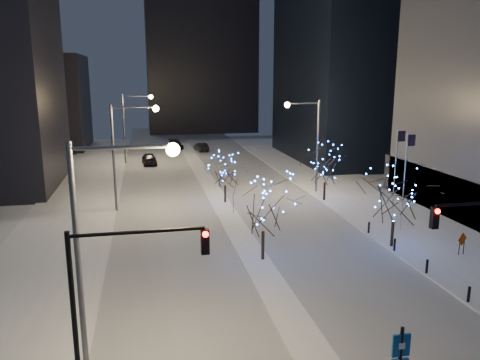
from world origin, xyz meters
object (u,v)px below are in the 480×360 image
object	(u,v)px
street_lamp_east	(310,134)
holiday_tree_plaza_far	(325,165)
street_lamp_w_far	(131,119)
holiday_tree_median_near	(263,206)
car_near	(149,159)
car_far	(175,145)
construction_sign	(462,241)
traffic_signal_west	(115,285)
street_lamp_w_near	(103,226)
holiday_tree_plaza_near	(395,196)
car_mid	(201,147)
holiday_tree_median_far	(225,171)
street_lamp_w_mid	(125,142)

from	to	relation	value
street_lamp_east	holiday_tree_plaza_far	size ratio (longest dim) A/B	1.73
street_lamp_w_far	holiday_tree_plaza_far	bearing A→B (deg)	-52.84
holiday_tree_median_near	car_near	bearing A→B (deg)	100.56
car_far	holiday_tree_median_near	xyz separation A→B (m)	(2.40, -52.53, 3.16)
construction_sign	holiday_tree_median_near	bearing A→B (deg)	150.02
car_near	holiday_tree_plaza_far	distance (m)	29.72
street_lamp_east	car_far	distance (m)	37.32
traffic_signal_west	car_near	bearing A→B (deg)	87.92
street_lamp_w_near	holiday_tree_median_near	bearing A→B (deg)	47.65
holiday_tree_median_near	holiday_tree_plaza_near	world-z (taller)	holiday_tree_plaza_near
street_lamp_w_near	car_mid	xyz separation A→B (m)	(11.14, 59.21, -5.78)
street_lamp_w_far	street_lamp_east	size ratio (longest dim) A/B	1.00
car_mid	holiday_tree_median_far	distance (m)	33.79
street_lamp_w_far	car_mid	size ratio (longest dim) A/B	2.31
car_far	holiday_tree_plaza_far	xyz separation A→B (m)	(12.40, -38.52, 3.03)
holiday_tree_plaza_far	holiday_tree_plaza_near	bearing A→B (deg)	-90.00
construction_sign	traffic_signal_west	bearing A→B (deg)	-177.46
holiday_tree_plaza_far	construction_sign	xyz separation A→B (m)	(3.92, -15.99, -2.63)
car_mid	holiday_tree_plaza_far	bearing A→B (deg)	93.77
street_lamp_w_mid	street_lamp_east	distance (m)	19.26
street_lamp_east	holiday_tree_plaza_far	world-z (taller)	street_lamp_east
car_far	street_lamp_east	bearing A→B (deg)	-77.87
holiday_tree_plaza_far	car_far	bearing A→B (deg)	107.85
car_mid	construction_sign	xyz separation A→B (m)	(12.22, -50.84, 0.42)
traffic_signal_west	construction_sign	size ratio (longest dim) A/B	4.26
street_lamp_w_mid	holiday_tree_median_far	world-z (taller)	street_lamp_w_mid
traffic_signal_west	holiday_tree_plaza_far	bearing A→B (deg)	54.31
street_lamp_w_far	car_near	distance (m)	6.34
street_lamp_w_mid	car_mid	xyz separation A→B (m)	(11.14, 34.21, -5.78)
car_mid	holiday_tree_median_near	xyz separation A→B (m)	(-1.71, -48.85, 3.19)
street_lamp_w_mid	holiday_tree_plaza_far	world-z (taller)	street_lamp_w_mid
street_lamp_east	construction_sign	distance (m)	20.80
car_near	construction_sign	bearing A→B (deg)	-66.75
street_lamp_east	holiday_tree_median_far	world-z (taller)	street_lamp_east
holiday_tree_median_near	construction_sign	size ratio (longest dim) A/B	3.61
holiday_tree_plaza_far	street_lamp_w_far	bearing A→B (deg)	127.16
traffic_signal_west	car_mid	world-z (taller)	traffic_signal_west
street_lamp_east	car_near	distance (m)	27.01
holiday_tree_plaza_near	holiday_tree_plaza_far	size ratio (longest dim) A/B	1.04
holiday_tree_median_far	construction_sign	distance (m)	22.23
street_lamp_w_mid	car_far	distance (m)	38.96
car_mid	holiday_tree_plaza_near	distance (m)	49.09
car_mid	construction_sign	distance (m)	52.29
street_lamp_w_near	street_lamp_w_far	xyz separation A→B (m)	(0.00, 50.00, 0.00)
street_lamp_w_mid	holiday_tree_median_far	bearing A→B (deg)	3.42
holiday_tree_median_near	holiday_tree_plaza_near	size ratio (longest dim) A/B	0.99
holiday_tree_plaza_near	holiday_tree_median_near	bearing A→B (deg)	-176.71
holiday_tree_plaza_near	construction_sign	distance (m)	5.48
holiday_tree_median_far	holiday_tree_plaza_far	world-z (taller)	holiday_tree_plaza_far
traffic_signal_west	construction_sign	world-z (taller)	traffic_signal_west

